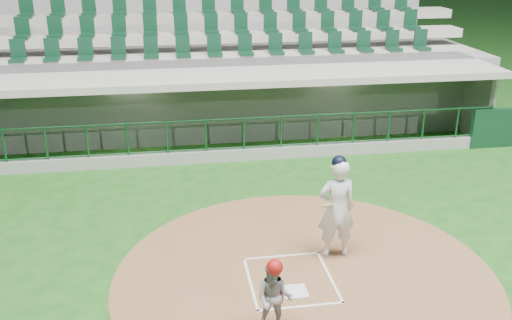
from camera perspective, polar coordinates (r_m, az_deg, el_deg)
The scene contains 8 objects.
ground at distance 11.08m, azimuth 3.12°, elevation -11.07°, with size 120.00×120.00×0.00m, color #184915.
dirt_circle at distance 10.97m, azimuth 4.90°, elevation -11.44°, with size 7.20×7.20×0.01m, color brown.
home_plate at distance 10.50m, azimuth 3.93°, elevation -12.98°, with size 0.43×0.43×0.02m, color silver.
batter_box_chalk at distance 10.83m, azimuth 3.46°, elevation -11.83°, with size 1.55×1.80×0.01m.
dugout_structure at distance 17.81m, azimuth -1.86°, elevation 5.04°, with size 16.40×3.70×3.00m.
seating_deck at distance 20.65m, azimuth -3.14°, elevation 8.60°, with size 17.00×6.72×5.15m.
batter at distance 11.18m, azimuth 8.06°, elevation -4.72°, with size 0.92×0.90×2.13m.
catcher at distance 9.23m, azimuth 1.84°, elevation -13.52°, with size 0.72×0.65×1.31m.
Camera 1 is at (-2.05, -9.15, 5.90)m, focal length 40.00 mm.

